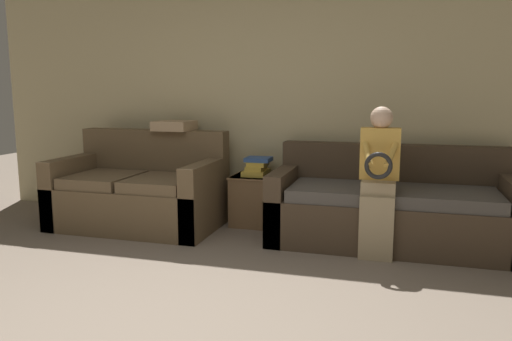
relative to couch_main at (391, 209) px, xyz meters
name	(u,v)px	position (x,y,z in m)	size (l,w,h in m)	color
wall_back	(273,101)	(-1.26, 0.57, 0.96)	(6.66, 0.06, 2.55)	#C6B789
couch_main	(391,209)	(0.00, 0.00, 0.00)	(2.16, 0.95, 0.88)	#473828
couch_side	(141,193)	(-2.51, -0.09, 0.02)	(1.65, 0.97, 0.97)	brown
child_left_seated	(379,175)	(-0.11, -0.39, 0.37)	(0.33, 0.38, 1.26)	tan
side_shelf	(257,199)	(-1.36, 0.27, -0.05)	(0.50, 0.49, 0.52)	brown
book_stack	(257,167)	(-1.36, 0.28, 0.29)	(0.27, 0.31, 0.19)	gold
throw_pillow	(174,126)	(-2.27, 0.24, 0.71)	(0.38, 0.38, 0.10)	tan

